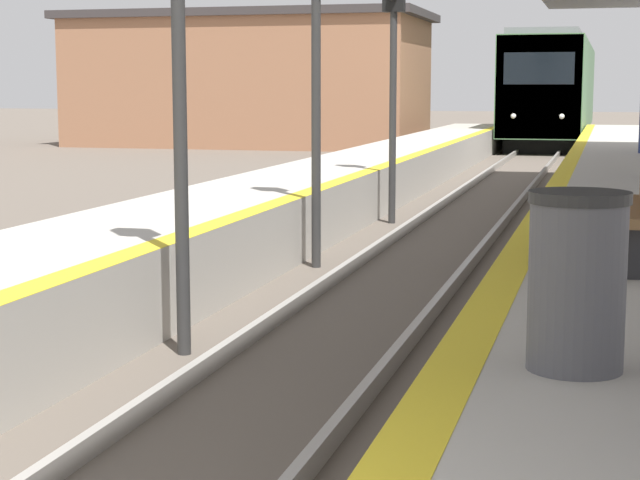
# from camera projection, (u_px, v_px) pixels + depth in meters

# --- Properties ---
(train) EXTENTS (2.90, 20.52, 4.31)m
(train) POSITION_uv_depth(u_px,v_px,m) (554.00, 90.00, 45.32)
(train) COLOR black
(train) RESTS_ON ground
(signal_mid) EXTENTS (0.36, 0.31, 4.46)m
(signal_mid) POSITION_uv_depth(u_px,v_px,m) (316.00, 23.00, 13.44)
(signal_mid) COLOR #2D2D2D
(signal_mid) RESTS_ON ground
(signal_far) EXTENTS (0.36, 0.31, 4.46)m
(signal_far) POSITION_uv_depth(u_px,v_px,m) (393.00, 39.00, 17.91)
(signal_far) COLOR #2D2D2D
(signal_far) RESTS_ON ground
(trash_bin) EXTENTS (0.52, 0.52, 0.93)m
(trash_bin) POSITION_uv_depth(u_px,v_px,m) (577.00, 281.00, 5.48)
(trash_bin) COLOR #4C4C51
(trash_bin) RESTS_ON platform_right
(bench) EXTENTS (0.44, 1.93, 0.92)m
(bench) POSITION_uv_depth(u_px,v_px,m) (630.00, 204.00, 8.83)
(bench) COLOR brown
(bench) RESTS_ON platform_right
(station_building) EXTENTS (14.07, 6.98, 5.19)m
(station_building) POSITION_uv_depth(u_px,v_px,m) (250.00, 79.00, 42.40)
(station_building) COLOR #9E6B4C
(station_building) RESTS_ON ground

